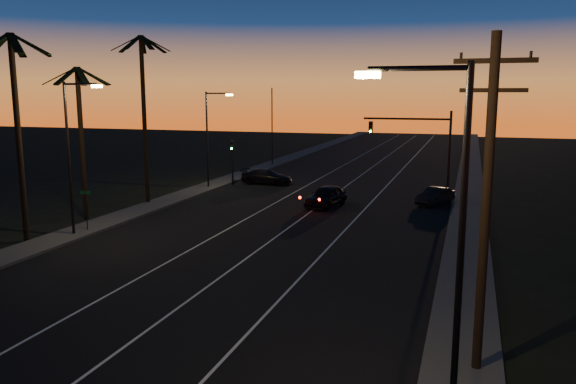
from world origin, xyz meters
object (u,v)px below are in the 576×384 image
(signal_mast, at_px, (420,138))
(right_car, at_px, (435,196))
(utility_pole, at_px, (486,200))
(lead_car, at_px, (326,196))
(cross_car, at_px, (267,177))

(signal_mast, relative_size, right_car, 1.74)
(signal_mast, bearing_deg, right_car, -65.18)
(utility_pole, bearing_deg, right_car, 96.15)
(signal_mast, height_order, right_car, signal_mast)
(signal_mast, bearing_deg, lead_car, -132.34)
(lead_car, xyz_separation_m, right_car, (7.72, 3.23, -0.13))
(signal_mast, relative_size, lead_car, 1.34)
(right_car, bearing_deg, cross_car, 161.44)
(lead_car, height_order, right_car, lead_car)
(right_car, distance_m, cross_car, 16.43)
(utility_pole, xyz_separation_m, right_car, (-2.86, 26.52, -4.67))
(utility_pole, distance_m, signal_mast, 30.33)
(right_car, bearing_deg, signal_mast, 114.82)
(lead_car, relative_size, right_car, 1.30)
(signal_mast, xyz_separation_m, right_car, (1.61, -3.48, -4.13))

